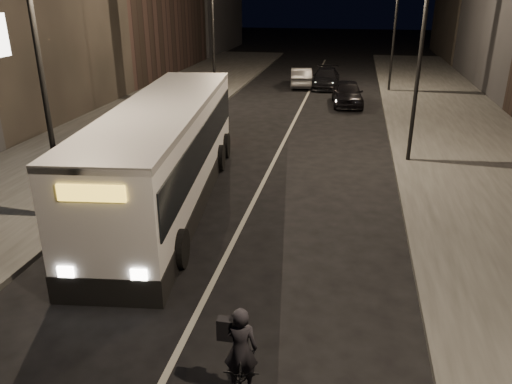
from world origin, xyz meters
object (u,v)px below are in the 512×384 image
at_px(cyclist_on_bicycle, 243,367).
at_px(car_far, 326,78).
at_px(streetlight_right_mid, 416,31).
at_px(streetlight_right_far, 392,13).
at_px(car_near, 347,93).
at_px(streetlight_left_near, 46,47).
at_px(streetlight_left_far, 217,16).
at_px(car_mid, 301,77).
at_px(city_bus, 166,149).

height_order(cyclist_on_bicycle, car_far, cyclist_on_bicycle).
distance_m(streetlight_right_mid, streetlight_right_far, 16.00).
xyz_separation_m(cyclist_on_bicycle, car_far, (-0.52, 31.14, 0.04)).
height_order(streetlight_right_far, car_near, streetlight_right_far).
distance_m(streetlight_right_far, streetlight_left_near, 26.26).
distance_m(streetlight_right_mid, streetlight_left_far, 14.62).
bearing_deg(streetlight_left_near, streetlight_left_far, 90.00).
bearing_deg(car_far, streetlight_left_near, -104.38).
relative_size(streetlight_left_near, car_far, 1.69).
xyz_separation_m(streetlight_right_far, cyclist_on_bicycle, (-3.78, -30.10, -4.70)).
xyz_separation_m(car_near, car_mid, (-3.57, 5.95, -0.05)).
distance_m(cyclist_on_bicycle, car_near, 25.22).
xyz_separation_m(streetlight_right_mid, streetlight_left_far, (-10.66, 10.00, 0.00)).
height_order(streetlight_left_far, car_mid, streetlight_left_far).
relative_size(streetlight_left_far, car_near, 1.81).
distance_m(streetlight_left_far, car_mid, 9.58).
xyz_separation_m(streetlight_left_near, streetlight_left_far, (0.00, 18.00, 0.00)).
bearing_deg(cyclist_on_bicycle, car_far, 82.80).
height_order(streetlight_right_mid, car_near, streetlight_right_mid).
height_order(streetlight_right_mid, city_bus, streetlight_right_mid).
xyz_separation_m(streetlight_left_near, car_mid, (4.53, 25.04, -4.65)).
bearing_deg(car_near, city_bus, -114.14).
relative_size(streetlight_left_near, cyclist_on_bicycle, 4.10).
xyz_separation_m(streetlight_left_near, city_bus, (2.41, 2.27, -3.50)).
distance_m(streetlight_right_mid, cyclist_on_bicycle, 15.34).
height_order(city_bus, car_far, city_bus).
distance_m(city_bus, car_far, 23.13).
xyz_separation_m(streetlight_right_mid, cyclist_on_bicycle, (-3.78, -14.10, -4.70)).
bearing_deg(streetlight_left_far, car_far, 47.82).
height_order(streetlight_right_far, car_mid, streetlight_right_far).
bearing_deg(car_far, city_bus, -99.96).
bearing_deg(car_mid, car_near, 114.46).
relative_size(car_mid, car_far, 0.90).
bearing_deg(streetlight_right_far, cyclist_on_bicycle, -97.15).
bearing_deg(streetlight_left_far, cyclist_on_bicycle, -74.05).
xyz_separation_m(streetlight_right_far, streetlight_left_near, (-10.66, -24.00, 0.00)).
relative_size(city_bus, cyclist_on_bicycle, 6.53).
bearing_deg(cyclist_on_bicycle, car_mid, 86.18).
height_order(streetlight_left_near, streetlight_left_far, same).
distance_m(streetlight_left_near, city_bus, 4.82).
height_order(city_bus, car_near, city_bus).
height_order(streetlight_left_near, car_mid, streetlight_left_near).
bearing_deg(streetlight_left_far, car_near, 7.67).
relative_size(streetlight_right_far, streetlight_left_near, 1.00).
bearing_deg(city_bus, streetlight_right_mid, 27.80).
height_order(city_bus, car_mid, city_bus).
relative_size(streetlight_right_far, car_near, 1.81).
xyz_separation_m(streetlight_right_far, streetlight_left_far, (-10.66, -6.00, 0.00)).
bearing_deg(car_far, cyclist_on_bicycle, -89.14).
distance_m(streetlight_right_far, car_near, 7.20).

